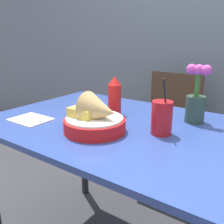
% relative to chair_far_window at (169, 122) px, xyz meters
% --- Properties ---
extents(wall_window, '(7.00, 0.06, 2.60)m').
position_rel_chair_far_window_xyz_m(wall_window, '(0.11, 0.36, 0.79)').
color(wall_window, slate).
rests_on(wall_window, ground_plane).
extents(dining_table, '(1.20, 0.81, 0.76)m').
position_rel_chair_far_window_xyz_m(dining_table, '(0.11, -0.84, 0.15)').
color(dining_table, '#334C9E').
rests_on(dining_table, ground_plane).
extents(chair_far_window, '(0.40, 0.40, 0.87)m').
position_rel_chair_far_window_xyz_m(chair_far_window, '(0.00, 0.00, 0.00)').
color(chair_far_window, '#473323').
rests_on(chair_far_window, ground_plane).
extents(food_basket, '(0.25, 0.25, 0.16)m').
position_rel_chair_far_window_xyz_m(food_basket, '(0.09, -0.99, 0.31)').
color(food_basket, red).
rests_on(food_basket, dining_table).
extents(ketchup_bottle, '(0.07, 0.07, 0.19)m').
position_rel_chair_far_window_xyz_m(ketchup_bottle, '(0.01, -0.74, 0.34)').
color(ketchup_bottle, red).
rests_on(ketchup_bottle, dining_table).
extents(drink_cup, '(0.08, 0.08, 0.23)m').
position_rel_chair_far_window_xyz_m(drink_cup, '(0.31, -0.85, 0.31)').
color(drink_cup, red).
rests_on(drink_cup, dining_table).
extents(flower_vase, '(0.11, 0.08, 0.26)m').
position_rel_chair_far_window_xyz_m(flower_vase, '(0.37, -0.64, 0.36)').
color(flower_vase, '#2D4738').
rests_on(flower_vase, dining_table).
extents(napkin, '(0.18, 0.14, 0.01)m').
position_rel_chair_far_window_xyz_m(napkin, '(-0.25, -1.05, 0.25)').
color(napkin, white).
rests_on(napkin, dining_table).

